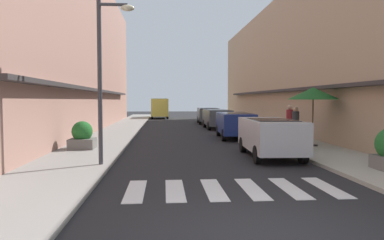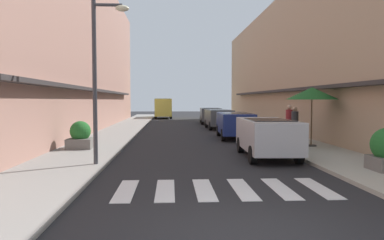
# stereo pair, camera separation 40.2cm
# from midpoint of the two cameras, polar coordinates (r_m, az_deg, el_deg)

# --- Properties ---
(ground_plane) EXTENTS (94.63, 94.63, 0.00)m
(ground_plane) POSITION_cam_midpoint_polar(r_m,az_deg,el_deg) (22.91, 0.39, -2.34)
(ground_plane) COLOR #232326
(sidewalk_left) EXTENTS (2.76, 60.22, 0.12)m
(sidewalk_left) POSITION_cam_midpoint_polar(r_m,az_deg,el_deg) (23.09, -11.56, -2.21)
(sidewalk_left) COLOR gray
(sidewalk_left) RESTS_ON ground_plane
(sidewalk_right) EXTENTS (2.76, 60.22, 0.12)m
(sidewalk_right) POSITION_cam_midpoint_polar(r_m,az_deg,el_deg) (23.70, 12.03, -2.08)
(sidewalk_right) COLOR #ADA899
(sidewalk_right) RESTS_ON ground_plane
(building_row_left) EXTENTS (5.50, 40.71, 11.45)m
(building_row_left) POSITION_cam_midpoint_polar(r_m,az_deg,el_deg) (25.21, -20.24, 11.00)
(building_row_left) COLOR #A87A6B
(building_row_left) RESTS_ON ground_plane
(building_row_right) EXTENTS (5.50, 40.71, 9.34)m
(building_row_right) POSITION_cam_midpoint_polar(r_m,az_deg,el_deg) (26.09, 19.79, 8.41)
(building_row_right) COLOR tan
(building_row_right) RESTS_ON ground_plane
(crosswalk) EXTENTS (5.20, 2.20, 0.01)m
(crosswalk) POSITION_cam_midpoint_polar(r_m,az_deg,el_deg) (9.11, 6.23, -10.76)
(crosswalk) COLOR silver
(crosswalk) RESTS_ON ground_plane
(parked_car_near) EXTENTS (1.94, 4.29, 1.47)m
(parked_car_near) POSITION_cam_midpoint_polar(r_m,az_deg,el_deg) (14.06, 12.55, -2.11)
(parked_car_near) COLOR silver
(parked_car_near) RESTS_ON ground_plane
(parked_car_mid) EXTENTS (1.96, 4.38, 1.47)m
(parked_car_mid) POSITION_cam_midpoint_polar(r_m,az_deg,el_deg) (20.83, 7.30, -0.37)
(parked_car_mid) COLOR navy
(parked_car_mid) RESTS_ON ground_plane
(parked_car_far) EXTENTS (1.87, 4.02, 1.47)m
(parked_car_far) POSITION_cam_midpoint_polar(r_m,az_deg,el_deg) (27.65, 4.66, 0.51)
(parked_car_far) COLOR #4C5156
(parked_car_far) RESTS_ON ground_plane
(parked_car_distant) EXTENTS (1.94, 4.13, 1.47)m
(parked_car_distant) POSITION_cam_midpoint_polar(r_m,az_deg,el_deg) (33.55, 3.25, 0.98)
(parked_car_distant) COLOR #4C5156
(parked_car_distant) RESTS_ON ground_plane
(delivery_van) EXTENTS (2.10, 5.44, 2.37)m
(delivery_van) POSITION_cam_midpoint_polar(r_m,az_deg,el_deg) (43.60, -4.29, 2.11)
(delivery_van) COLOR #D8CC4C
(delivery_van) RESTS_ON ground_plane
(street_lamp) EXTENTS (1.19, 0.28, 5.25)m
(street_lamp) POSITION_cam_midpoint_polar(r_m,az_deg,el_deg) (12.06, -13.26, 8.51)
(street_lamp) COLOR #38383D
(street_lamp) RESTS_ON sidewalk_left
(cafe_umbrella) EXTENTS (2.30, 2.30, 2.65)m
(cafe_umbrella) POSITION_cam_midpoint_polar(r_m,az_deg,el_deg) (17.17, 18.98, 3.93)
(cafe_umbrella) COLOR #262626
(cafe_umbrella) RESTS_ON sidewalk_right
(planter_midblock) EXTENTS (1.05, 1.05, 1.18)m
(planter_midblock) POSITION_cam_midpoint_polar(r_m,az_deg,el_deg) (16.22, -16.46, -2.46)
(planter_midblock) COLOR slate
(planter_midblock) RESTS_ON sidewalk_left
(pedestrian_walking_near) EXTENTS (0.34, 0.34, 1.83)m
(pedestrian_walking_near) POSITION_cam_midpoint_polar(r_m,az_deg,el_deg) (19.09, 15.60, -0.26)
(pedestrian_walking_near) COLOR #282B33
(pedestrian_walking_near) RESTS_ON sidewalk_right
(pedestrian_walking_far) EXTENTS (0.34, 0.34, 1.76)m
(pedestrian_walking_far) POSITION_cam_midpoint_polar(r_m,az_deg,el_deg) (18.36, 16.46, -0.55)
(pedestrian_walking_far) COLOR #282B33
(pedestrian_walking_far) RESTS_ON sidewalk_right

